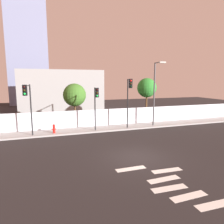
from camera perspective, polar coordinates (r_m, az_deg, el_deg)
ground_plane at (r=13.91m, az=7.07°, el=-12.57°), size 80.00×80.00×0.00m
sidewalk at (r=21.24m, az=-2.50°, el=-4.74°), size 36.00×2.40×0.15m
perimeter_wall at (r=22.25m, az=-3.43°, el=-1.55°), size 36.00×0.18×1.80m
crosswalk_marking at (r=11.04m, az=16.04°, el=-18.79°), size 3.72×4.71×0.01m
traffic_light_left at (r=20.29m, az=4.87°, el=5.40°), size 0.44×1.42×5.10m
traffic_light_center at (r=18.63m, az=-22.79°, el=3.40°), size 0.56×1.52×4.60m
traffic_light_right at (r=19.37m, az=-4.55°, el=3.51°), size 0.34×1.10×4.27m
street_lamp_curbside at (r=22.19m, az=12.19°, el=6.50°), size 0.76×2.29×6.83m
fire_hydrant at (r=19.87m, az=-16.15°, el=-4.47°), size 0.44×0.26×0.85m
roadside_tree_leftmost at (r=22.66m, az=-10.59°, el=4.75°), size 2.53×2.53×4.78m
roadside_tree_midleft at (r=25.44m, az=9.85°, el=6.73°), size 2.39×2.39×5.40m
low_building_distant at (r=35.29m, az=-14.12°, el=5.89°), size 13.36×6.00×6.80m
tower_on_skyline at (r=48.60m, az=-23.09°, el=21.78°), size 7.94×5.00×32.97m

